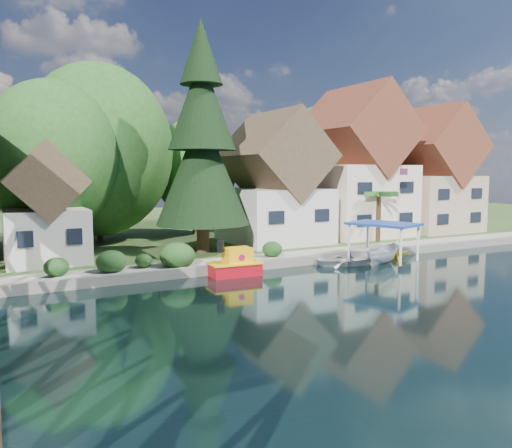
{
  "coord_description": "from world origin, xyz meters",
  "views": [
    {
      "loc": [
        -14.11,
        -20.35,
        6.42
      ],
      "look_at": [
        -0.04,
        6.0,
        3.28
      ],
      "focal_mm": 35.0,
      "sensor_mm": 36.0,
      "label": 1
    }
  ],
  "objects_px": {
    "flagpole": "(400,196)",
    "palm_tree": "(379,195)",
    "house_center": "(355,172)",
    "conifer": "(202,142)",
    "tugboat": "(235,265)",
    "boat_yellow": "(394,251)",
    "house_right": "(428,178)",
    "boat_canopy": "(383,246)",
    "boat_white_a": "(347,259)",
    "shed": "(45,212)",
    "house_left": "(274,187)"
  },
  "relations": [
    {
      "from": "flagpole",
      "to": "palm_tree",
      "type": "bearing_deg",
      "value": 143.61
    },
    {
      "from": "house_center",
      "to": "flagpole",
      "type": "height_order",
      "value": "house_center"
    },
    {
      "from": "conifer",
      "to": "tugboat",
      "type": "relative_size",
      "value": 5.11
    },
    {
      "from": "boat_yellow",
      "to": "house_right",
      "type": "bearing_deg",
      "value": -35.92
    },
    {
      "from": "house_center",
      "to": "boat_yellow",
      "type": "bearing_deg",
      "value": -112.48
    },
    {
      "from": "palm_tree",
      "to": "boat_canopy",
      "type": "bearing_deg",
      "value": -129.25
    },
    {
      "from": "house_center",
      "to": "boat_yellow",
      "type": "xyz_separation_m",
      "value": [
        -3.91,
        -9.44,
        -5.83
      ]
    },
    {
      "from": "palm_tree",
      "to": "boat_canopy",
      "type": "relative_size",
      "value": 0.86
    },
    {
      "from": "house_right",
      "to": "boat_yellow",
      "type": "distance_m",
      "value": 16.54
    },
    {
      "from": "house_center",
      "to": "boat_white_a",
      "type": "height_order",
      "value": "house_center"
    },
    {
      "from": "shed",
      "to": "boat_canopy",
      "type": "bearing_deg",
      "value": -22.5
    },
    {
      "from": "house_left",
      "to": "house_center",
      "type": "height_order",
      "value": "house_center"
    },
    {
      "from": "house_left",
      "to": "palm_tree",
      "type": "relative_size",
      "value": 2.45
    },
    {
      "from": "house_left",
      "to": "boat_yellow",
      "type": "height_order",
      "value": "house_left"
    },
    {
      "from": "shed",
      "to": "palm_tree",
      "type": "xyz_separation_m",
      "value": [
        25.84,
        -2.63,
        0.6
      ]
    },
    {
      "from": "tugboat",
      "to": "boat_white_a",
      "type": "relative_size",
      "value": 0.8
    },
    {
      "from": "conifer",
      "to": "boat_yellow",
      "type": "xyz_separation_m",
      "value": [
        12.48,
        -6.6,
        -7.98
      ]
    },
    {
      "from": "palm_tree",
      "to": "boat_white_a",
      "type": "height_order",
      "value": "palm_tree"
    },
    {
      "from": "tugboat",
      "to": "boat_yellow",
      "type": "xyz_separation_m",
      "value": [
        13.02,
        -0.02,
        -0.11
      ]
    },
    {
      "from": "conifer",
      "to": "boat_yellow",
      "type": "distance_m",
      "value": 16.22
    },
    {
      "from": "house_right",
      "to": "palm_tree",
      "type": "distance_m",
      "value": 11.05
    },
    {
      "from": "house_left",
      "to": "shed",
      "type": "xyz_separation_m",
      "value": [
        -18.0,
        -1.5,
        -1.31
      ]
    },
    {
      "from": "house_center",
      "to": "palm_tree",
      "type": "relative_size",
      "value": 3.08
    },
    {
      "from": "flagpole",
      "to": "conifer",
      "type": "bearing_deg",
      "value": 170.45
    },
    {
      "from": "house_left",
      "to": "conifer",
      "type": "xyz_separation_m",
      "value": [
        -7.39,
        -2.35,
        3.43
      ]
    },
    {
      "from": "palm_tree",
      "to": "boat_canopy",
      "type": "xyz_separation_m",
      "value": [
        -4.93,
        -6.03,
        -3.19
      ]
    },
    {
      "from": "house_center",
      "to": "shed",
      "type": "height_order",
      "value": "house_center"
    },
    {
      "from": "house_center",
      "to": "palm_tree",
      "type": "xyz_separation_m",
      "value": [
        -1.16,
        -4.63,
        -1.99
      ]
    },
    {
      "from": "house_center",
      "to": "house_right",
      "type": "relative_size",
      "value": 1.12
    },
    {
      "from": "house_left",
      "to": "boat_yellow",
      "type": "bearing_deg",
      "value": -60.34
    },
    {
      "from": "house_left",
      "to": "boat_yellow",
      "type": "xyz_separation_m",
      "value": [
        5.09,
        -8.94,
        -4.55
      ]
    },
    {
      "from": "house_right",
      "to": "boat_white_a",
      "type": "bearing_deg",
      "value": -152.09
    },
    {
      "from": "shed",
      "to": "conifer",
      "type": "distance_m",
      "value": 11.65
    },
    {
      "from": "palm_tree",
      "to": "tugboat",
      "type": "bearing_deg",
      "value": -163.11
    },
    {
      "from": "house_right",
      "to": "flagpole",
      "type": "distance_m",
      "value": 10.28
    },
    {
      "from": "conifer",
      "to": "flagpole",
      "type": "bearing_deg",
      "value": -9.55
    },
    {
      "from": "house_right",
      "to": "shed",
      "type": "relative_size",
      "value": 1.59
    },
    {
      "from": "boat_white_a",
      "to": "shed",
      "type": "bearing_deg",
      "value": 83.7
    },
    {
      "from": "shed",
      "to": "conifer",
      "type": "height_order",
      "value": "conifer"
    },
    {
      "from": "palm_tree",
      "to": "boat_white_a",
      "type": "relative_size",
      "value": 1.1
    },
    {
      "from": "house_right",
      "to": "flagpole",
      "type": "bearing_deg",
      "value": -149.69
    },
    {
      "from": "house_center",
      "to": "boat_canopy",
      "type": "relative_size",
      "value": 2.64
    },
    {
      "from": "house_right",
      "to": "boat_white_a",
      "type": "height_order",
      "value": "house_right"
    },
    {
      "from": "shed",
      "to": "boat_canopy",
      "type": "distance_m",
      "value": 22.79
    },
    {
      "from": "house_right",
      "to": "shed",
      "type": "xyz_separation_m",
      "value": [
        -36.0,
        -1.5,
        -1.95
      ]
    },
    {
      "from": "shed",
      "to": "boat_yellow",
      "type": "xyz_separation_m",
      "value": [
        23.09,
        -7.44,
        -3.24
      ]
    },
    {
      "from": "house_right",
      "to": "palm_tree",
      "type": "height_order",
      "value": "house_right"
    },
    {
      "from": "conifer",
      "to": "house_center",
      "type": "bearing_deg",
      "value": 9.85
    },
    {
      "from": "house_right",
      "to": "flagpole",
      "type": "relative_size",
      "value": 1.98
    },
    {
      "from": "conifer",
      "to": "house_left",
      "type": "bearing_deg",
      "value": 17.61
    }
  ]
}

